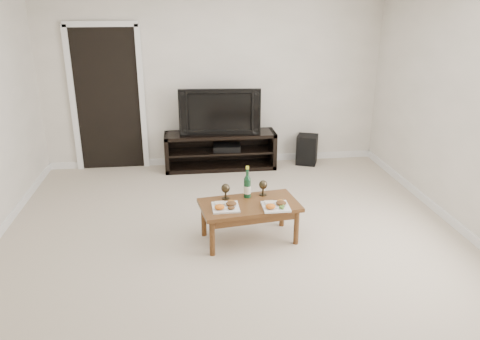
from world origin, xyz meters
name	(u,v)px	position (x,y,z in m)	size (l,w,h in m)	color
floor	(236,251)	(0.00, 0.00, 0.00)	(5.50, 5.50, 0.00)	beige
back_wall	(214,79)	(0.00, 2.77, 1.30)	(5.00, 0.04, 2.60)	white
doorway	(108,101)	(-1.55, 2.73, 1.02)	(0.90, 0.02, 2.05)	black
media_console	(220,151)	(0.06, 2.50, 0.28)	(1.64, 0.45, 0.55)	black
television	(220,110)	(0.06, 2.50, 0.89)	(1.17, 0.15, 0.67)	black
av_receiver	(227,147)	(0.16, 2.48, 0.33)	(0.40, 0.30, 0.08)	black
subwoofer	(307,149)	(1.40, 2.54, 0.23)	(0.30, 0.30, 0.45)	black
coffee_table	(249,222)	(0.17, 0.22, 0.21)	(1.01, 0.55, 0.42)	#583218
plate_left	(226,205)	(-0.09, 0.13, 0.45)	(0.27, 0.27, 0.07)	white
plate_right	(276,204)	(0.42, 0.09, 0.45)	(0.27, 0.27, 0.07)	white
wine_bottle	(247,182)	(0.17, 0.38, 0.59)	(0.07, 0.07, 0.35)	#103B1F
goblet_left	(226,191)	(-0.07, 0.37, 0.51)	(0.09, 0.09, 0.17)	#342C1C
goblet_right	(263,188)	(0.34, 0.42, 0.51)	(0.09, 0.09, 0.17)	#342C1C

